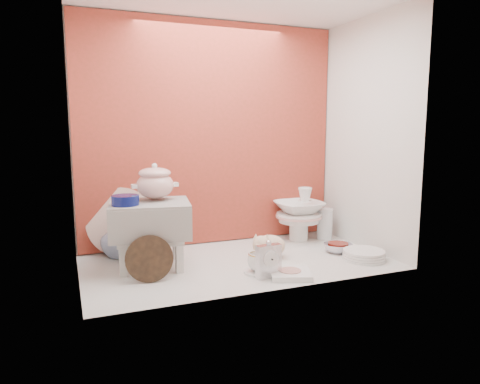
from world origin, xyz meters
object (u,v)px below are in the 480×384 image
object	(u,v)px
plush_pig	(269,246)
crystal_bowl	(338,248)
blue_white_vase	(120,237)
step_stool	(151,235)
gold_rim_teacup	(259,262)
dinner_plate_stack	(364,255)
porcelain_tower	(299,214)
floral_platter	(121,222)
mantel_clock	(269,259)
soup_tureen	(155,181)

from	to	relation	value
plush_pig	crystal_bowl	bearing A→B (deg)	-18.78
blue_white_vase	crystal_bowl	size ratio (longest dim) A/B	1.36
step_stool	gold_rim_teacup	xyz separation A→B (m)	(0.54, -0.32, -0.13)
dinner_plate_stack	porcelain_tower	xyz separation A→B (m)	(-0.14, 0.56, 0.16)
step_stool	crystal_bowl	bearing A→B (deg)	2.95
floral_platter	step_stool	bearing A→B (deg)	-69.16
gold_rim_teacup	mantel_clock	bearing A→B (deg)	-80.94
gold_rim_teacup	dinner_plate_stack	size ratio (longest dim) A/B	0.50
step_stool	dinner_plate_stack	world-z (taller)	step_stool
soup_tureen	mantel_clock	xyz separation A→B (m)	(0.51, -0.47, -0.39)
blue_white_vase	soup_tureen	bearing A→B (deg)	-50.62
floral_platter	porcelain_tower	world-z (taller)	floral_platter
mantel_clock	plush_pig	world-z (taller)	mantel_clock
blue_white_vase	dinner_plate_stack	xyz separation A→B (m)	(1.37, -0.61, -0.09)
step_stool	plush_pig	xyz separation A→B (m)	(0.70, -0.10, -0.11)
step_stool	dinner_plate_stack	distance (m)	1.28
gold_rim_teacup	dinner_plate_stack	distance (m)	0.70
blue_white_vase	crystal_bowl	world-z (taller)	blue_white_vase
plush_pig	soup_tureen	bearing A→B (deg)	153.48
mantel_clock	step_stool	bearing A→B (deg)	138.16
step_stool	blue_white_vase	world-z (taller)	step_stool
soup_tureen	floral_platter	bearing A→B (deg)	121.45
porcelain_tower	gold_rim_teacup	bearing A→B (deg)	-135.27
gold_rim_teacup	blue_white_vase	bearing A→B (deg)	138.34
gold_rim_teacup	porcelain_tower	world-z (taller)	porcelain_tower
soup_tureen	floral_platter	world-z (taller)	soup_tureen
porcelain_tower	step_stool	bearing A→B (deg)	-168.25
gold_rim_teacup	step_stool	bearing A→B (deg)	148.94
gold_rim_teacup	crystal_bowl	xyz separation A→B (m)	(0.64, 0.18, -0.03)
floral_platter	blue_white_vase	bearing A→B (deg)	-104.04
mantel_clock	porcelain_tower	distance (m)	0.84
crystal_bowl	dinner_plate_stack	bearing A→B (deg)	-73.66
crystal_bowl	gold_rim_teacup	bearing A→B (deg)	-164.24
gold_rim_teacup	porcelain_tower	size ratio (longest dim) A/B	0.34
soup_tureen	blue_white_vase	world-z (taller)	soup_tureen
step_stool	crystal_bowl	size ratio (longest dim) A/B	2.41
porcelain_tower	dinner_plate_stack	bearing A→B (deg)	-76.04
step_stool	plush_pig	bearing A→B (deg)	1.91
gold_rim_teacup	crystal_bowl	size ratio (longest dim) A/B	0.71
soup_tureen	step_stool	bearing A→B (deg)	-127.99
dinner_plate_stack	crystal_bowl	xyz separation A→B (m)	(-0.06, 0.19, -0.00)
step_stool	dinner_plate_stack	size ratio (longest dim) A/B	1.68
mantel_clock	crystal_bowl	world-z (taller)	mantel_clock
floral_platter	plush_pig	bearing A→B (deg)	-27.48
soup_tureen	dinner_plate_stack	bearing A→B (deg)	-18.21
step_stool	porcelain_tower	distance (m)	1.11
step_stool	floral_platter	size ratio (longest dim) A/B	1.02
soup_tureen	plush_pig	size ratio (longest dim) A/B	0.97
dinner_plate_stack	soup_tureen	bearing A→B (deg)	161.79
floral_platter	blue_white_vase	world-z (taller)	floral_platter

